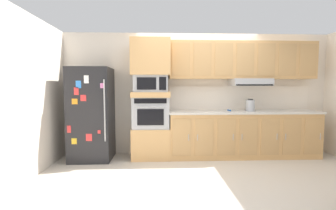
% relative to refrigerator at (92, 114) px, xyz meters
% --- Properties ---
extents(ground_plane, '(9.60, 9.60, 0.00)m').
position_rel_refrigerator_xyz_m(ground_plane, '(2.10, -0.68, -0.88)').
color(ground_plane, beige).
extents(back_kitchen_wall, '(6.20, 0.12, 2.50)m').
position_rel_refrigerator_xyz_m(back_kitchen_wall, '(2.10, 0.43, 0.37)').
color(back_kitchen_wall, silver).
rests_on(back_kitchen_wall, ground).
extents(side_panel_left, '(0.12, 7.10, 2.50)m').
position_rel_refrigerator_xyz_m(side_panel_left, '(-0.70, -0.68, 0.37)').
color(side_panel_left, silver).
rests_on(side_panel_left, ground).
extents(refrigerator, '(0.76, 0.73, 1.76)m').
position_rel_refrigerator_xyz_m(refrigerator, '(0.00, 0.00, 0.00)').
color(refrigerator, black).
rests_on(refrigerator, ground).
extents(oven_base_cabinet, '(0.74, 0.62, 0.60)m').
position_rel_refrigerator_xyz_m(oven_base_cabinet, '(1.13, 0.07, -0.58)').
color(oven_base_cabinet, tan).
rests_on(oven_base_cabinet, ground).
extents(built_in_oven, '(0.70, 0.62, 0.60)m').
position_rel_refrigerator_xyz_m(built_in_oven, '(1.13, 0.07, 0.02)').
color(built_in_oven, '#A8AAAF').
rests_on(built_in_oven, oven_base_cabinet).
extents(appliance_mid_shelf, '(0.74, 0.62, 0.10)m').
position_rel_refrigerator_xyz_m(appliance_mid_shelf, '(1.13, 0.07, 0.37)').
color(appliance_mid_shelf, tan).
rests_on(appliance_mid_shelf, built_in_oven).
extents(microwave, '(0.64, 0.54, 0.32)m').
position_rel_refrigerator_xyz_m(microwave, '(1.13, 0.07, 0.58)').
color(microwave, '#A8AAAF').
rests_on(microwave, appliance_mid_shelf).
extents(appliance_upper_cabinet, '(0.74, 0.62, 0.68)m').
position_rel_refrigerator_xyz_m(appliance_upper_cabinet, '(1.13, 0.07, 1.08)').
color(appliance_upper_cabinet, tan).
rests_on(appliance_upper_cabinet, microwave).
extents(lower_cabinet_run, '(2.94, 0.63, 0.88)m').
position_rel_refrigerator_xyz_m(lower_cabinet_run, '(2.97, 0.07, -0.44)').
color(lower_cabinet_run, tan).
rests_on(lower_cabinet_run, ground).
extents(countertop_slab, '(2.98, 0.64, 0.04)m').
position_rel_refrigerator_xyz_m(countertop_slab, '(2.97, 0.07, 0.02)').
color(countertop_slab, beige).
rests_on(countertop_slab, lower_cabinet_run).
extents(backsplash_panel, '(2.98, 0.02, 0.50)m').
position_rel_refrigerator_xyz_m(backsplash_panel, '(2.97, 0.36, 0.29)').
color(backsplash_panel, white).
rests_on(backsplash_panel, countertop_slab).
extents(upper_cabinet_with_hood, '(2.94, 0.48, 0.88)m').
position_rel_refrigerator_xyz_m(upper_cabinet_with_hood, '(2.98, 0.19, 1.02)').
color(upper_cabinet_with_hood, tan).
rests_on(upper_cabinet_with_hood, backsplash_panel).
extents(screwdriver, '(0.15, 0.14, 0.03)m').
position_rel_refrigerator_xyz_m(screwdriver, '(2.70, 0.06, 0.05)').
color(screwdriver, blue).
rests_on(screwdriver, countertop_slab).
extents(electric_kettle, '(0.17, 0.17, 0.24)m').
position_rel_refrigerator_xyz_m(electric_kettle, '(3.10, 0.02, 0.15)').
color(electric_kettle, '#A8AAAF').
rests_on(electric_kettle, countertop_slab).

